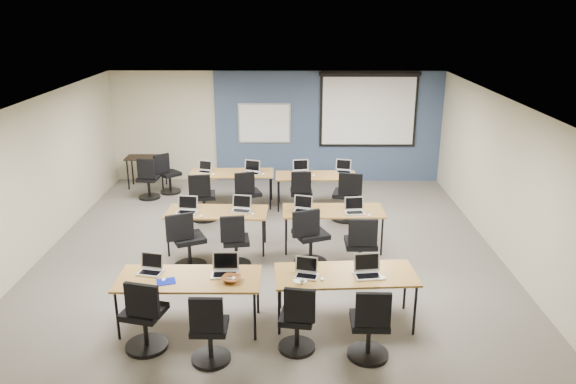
{
  "coord_description": "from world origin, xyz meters",
  "views": [
    {
      "loc": [
        0.38,
        -8.97,
        4.21
      ],
      "look_at": [
        0.3,
        0.4,
        1.05
      ],
      "focal_mm": 35.0,
      "sensor_mm": 36.0,
      "label": 1
    }
  ],
  "objects_px": {
    "laptop_6": "(303,207)",
    "task_chair_0": "(144,321)",
    "training_table_front_left": "(189,281)",
    "laptop_3": "(367,270)",
    "task_chair_11": "(347,200)",
    "training_table_mid_left": "(217,214)",
    "training_table_front_right": "(345,276)",
    "task_chair_1": "(209,334)",
    "spare_chair_b": "(148,182)",
    "whiteboard": "(264,123)",
    "task_chair_10": "(301,196)",
    "task_chair_7": "(361,251)",
    "task_chair_4": "(187,245)",
    "laptop_9": "(252,170)",
    "task_chair_9": "(248,197)",
    "laptop_0": "(151,268)",
    "laptop_4": "(187,208)",
    "task_chair_6": "(310,242)",
    "task_chair_2": "(298,324)",
    "laptop_7": "(354,209)",
    "utility_table": "(146,161)",
    "laptop_8": "(205,169)",
    "task_chair_5": "(235,246)",
    "laptop_11": "(344,169)",
    "laptop_2": "(306,271)",
    "projector_screen": "(369,106)",
    "laptop_10": "(301,169)",
    "training_table_mid_right": "(333,212)",
    "task_chair_3": "(370,330)",
    "training_table_back_left": "(232,175)",
    "laptop_5": "(242,207)",
    "training_table_back_right": "(316,177)",
    "laptop_1": "(225,269)",
    "spare_chair_a": "(168,177)"
  },
  "relations": [
    {
      "from": "task_chair_4",
      "to": "laptop_9",
      "type": "xyz_separation_m",
      "value": [
        0.86,
        3.15,
        0.37
      ]
    },
    {
      "from": "laptop_10",
      "to": "training_table_front_right",
      "type": "bearing_deg",
      "value": -94.41
    },
    {
      "from": "task_chair_7",
      "to": "laptop_10",
      "type": "xyz_separation_m",
      "value": [
        -0.93,
        3.41,
        0.36
      ]
    },
    {
      "from": "task_chair_3",
      "to": "task_chair_10",
      "type": "xyz_separation_m",
      "value": [
        -0.77,
        5.02,
        -0.01
      ]
    },
    {
      "from": "training_table_front_right",
      "to": "task_chair_1",
      "type": "relative_size",
      "value": 1.96
    },
    {
      "from": "task_chair_4",
      "to": "task_chair_3",
      "type": "bearing_deg",
      "value": -67.51
    },
    {
      "from": "laptop_11",
      "to": "laptop_2",
      "type": "bearing_deg",
      "value": -86.91
    },
    {
      "from": "task_chair_6",
      "to": "laptop_3",
      "type": "bearing_deg",
      "value": -90.05
    },
    {
      "from": "training_table_mid_right",
      "to": "task_chair_4",
      "type": "height_order",
      "value": "task_chair_4"
    },
    {
      "from": "utility_table",
      "to": "task_chair_1",
      "type": "bearing_deg",
      "value": -71.23
    },
    {
      "from": "task_chair_1",
      "to": "task_chair_7",
      "type": "bearing_deg",
      "value": 48.77
    },
    {
      "from": "task_chair_5",
      "to": "laptop_10",
      "type": "distance_m",
      "value": 3.38
    },
    {
      "from": "training_table_back_right",
      "to": "laptop_6",
      "type": "height_order",
      "value": "laptop_6"
    },
    {
      "from": "task_chair_6",
      "to": "laptop_11",
      "type": "height_order",
      "value": "task_chair_6"
    },
    {
      "from": "training_table_front_left",
      "to": "training_table_mid_right",
      "type": "relative_size",
      "value": 1.07
    },
    {
      "from": "task_chair_0",
      "to": "laptop_3",
      "type": "relative_size",
      "value": 2.84
    },
    {
      "from": "laptop_3",
      "to": "whiteboard",
      "type": "bearing_deg",
      "value": 97.0
    },
    {
      "from": "task_chair_2",
      "to": "laptop_7",
      "type": "xyz_separation_m",
      "value": [
        1.02,
        3.09,
        0.4
      ]
    },
    {
      "from": "training_table_front_right",
      "to": "task_chair_1",
      "type": "xyz_separation_m",
      "value": [
        -1.73,
        -0.98,
        -0.29
      ]
    },
    {
      "from": "whiteboard",
      "to": "task_chair_1",
      "type": "height_order",
      "value": "whiteboard"
    },
    {
      "from": "laptop_6",
      "to": "task_chair_0",
      "type": "bearing_deg",
      "value": -107.38
    },
    {
      "from": "training_table_back_right",
      "to": "laptop_1",
      "type": "xyz_separation_m",
      "value": [
        -1.41,
        -4.61,
        0.11
      ]
    },
    {
      "from": "task_chair_10",
      "to": "laptop_10",
      "type": "bearing_deg",
      "value": 87.94
    },
    {
      "from": "task_chair_9",
      "to": "laptop_0",
      "type": "bearing_deg",
      "value": -123.88
    },
    {
      "from": "laptop_6",
      "to": "task_chair_10",
      "type": "height_order",
      "value": "same"
    },
    {
      "from": "task_chair_6",
      "to": "laptop_8",
      "type": "bearing_deg",
      "value": 103.09
    },
    {
      "from": "laptop_5",
      "to": "laptop_8",
      "type": "xyz_separation_m",
      "value": [
        -1.01,
        2.4,
        -0.01
      ]
    },
    {
      "from": "task_chair_11",
      "to": "laptop_3",
      "type": "bearing_deg",
      "value": -78.64
    },
    {
      "from": "task_chair_5",
      "to": "laptop_0",
      "type": "bearing_deg",
      "value": -129.78
    },
    {
      "from": "task_chair_4",
      "to": "whiteboard",
      "type": "bearing_deg",
      "value": 53.14
    },
    {
      "from": "spare_chair_b",
      "to": "laptop_5",
      "type": "bearing_deg",
      "value": -42.33
    },
    {
      "from": "laptop_2",
      "to": "task_chair_10",
      "type": "xyz_separation_m",
      "value": [
        -0.01,
        4.2,
        -0.38
      ]
    },
    {
      "from": "laptop_4",
      "to": "utility_table",
      "type": "distance_m",
      "value": 3.99
    },
    {
      "from": "laptop_3",
      "to": "spare_chair_b",
      "type": "bearing_deg",
      "value": 122.07
    },
    {
      "from": "laptop_0",
      "to": "laptop_4",
      "type": "xyz_separation_m",
      "value": [
        0.08,
        2.33,
        0.0
      ]
    },
    {
      "from": "laptop_6",
      "to": "laptop_0",
      "type": "bearing_deg",
      "value": -115.77
    },
    {
      "from": "training_table_back_left",
      "to": "task_chair_6",
      "type": "bearing_deg",
      "value": -63.75
    },
    {
      "from": "laptop_7",
      "to": "task_chair_7",
      "type": "relative_size",
      "value": 0.32
    },
    {
      "from": "training_table_mid_left",
      "to": "projector_screen",
      "type": "bearing_deg",
      "value": 54.25
    },
    {
      "from": "task_chair_2",
      "to": "laptop_9",
      "type": "height_order",
      "value": "laptop_9"
    },
    {
      "from": "task_chair_11",
      "to": "training_table_mid_left",
      "type": "bearing_deg",
      "value": -136.68
    },
    {
      "from": "laptop_0",
      "to": "task_chair_3",
      "type": "relative_size",
      "value": 0.32
    },
    {
      "from": "laptop_1",
      "to": "task_chair_9",
      "type": "distance_m",
      "value": 4.1
    },
    {
      "from": "laptop_4",
      "to": "task_chair_6",
      "type": "bearing_deg",
      "value": -8.98
    },
    {
      "from": "spare_chair_b",
      "to": "task_chair_6",
      "type": "bearing_deg",
      "value": -37.21
    },
    {
      "from": "task_chair_7",
      "to": "laptop_10",
      "type": "relative_size",
      "value": 3.0
    },
    {
      "from": "task_chair_7",
      "to": "utility_table",
      "type": "xyz_separation_m",
      "value": [
        -4.59,
        4.6,
        0.23
      ]
    },
    {
      "from": "task_chair_6",
      "to": "task_chair_7",
      "type": "bearing_deg",
      "value": -44.77
    },
    {
      "from": "training_table_front_left",
      "to": "laptop_3",
      "type": "distance_m",
      "value": 2.4
    },
    {
      "from": "task_chair_0",
      "to": "spare_chair_a",
      "type": "distance_m",
      "value": 6.34
    }
  ]
}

